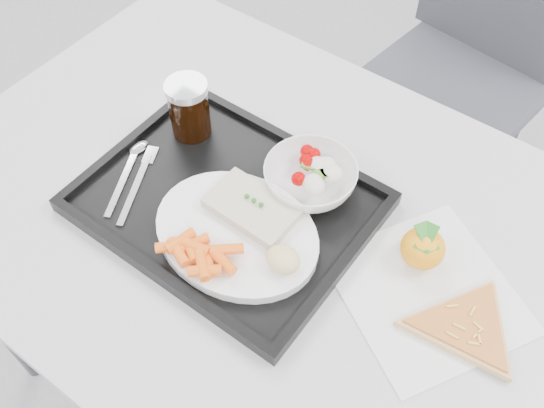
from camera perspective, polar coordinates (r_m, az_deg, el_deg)
The scene contains 14 objects.
table at distance 1.04m, azimuth 0.43°, elevation -3.58°, with size 1.20×0.80×0.75m.
chair at distance 1.70m, azimuth 18.08°, elevation 13.76°, with size 0.47×0.47×0.93m.
tray at distance 0.99m, azimuth -4.27°, elevation 0.04°, with size 0.45×0.35×0.03m.
dinner_plate at distance 0.94m, azimuth -3.34°, elevation -2.77°, with size 0.27×0.27×0.02m.
fish_fillet at distance 0.94m, azimuth -1.87°, elevation -0.33°, with size 0.14×0.09×0.03m.
bread_roll at distance 0.88m, azimuth 1.04°, elevation -5.24°, with size 0.07×0.06×0.03m.
salad_bowl at distance 0.99m, azimuth 3.63°, elevation 2.46°, with size 0.15×0.15×0.05m.
cola_glass at distance 1.06m, azimuth -7.83°, elevation 8.98°, with size 0.07×0.07×0.11m.
cutlery at distance 1.05m, azimuth -12.85°, elevation 3.17°, with size 0.12×0.16×0.01m.
napkin at distance 0.94m, azimuth 14.42°, elevation -8.09°, with size 0.34×0.33×0.00m.
tangerine at distance 0.93m, azimuth 14.00°, elevation -4.05°, with size 0.09×0.09×0.07m.
pizza_slice at distance 0.91m, azimuth 17.78°, elevation -10.93°, with size 0.28×0.28×0.02m.
carrot_pile at distance 0.90m, azimuth -7.04°, elevation -4.60°, with size 0.13×0.09×0.02m.
salad_contents at distance 0.98m, azimuth 4.22°, elevation 3.11°, with size 0.09×0.08×0.03m.
Camera 1 is at (0.33, -0.16, 1.55)m, focal length 40.00 mm.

